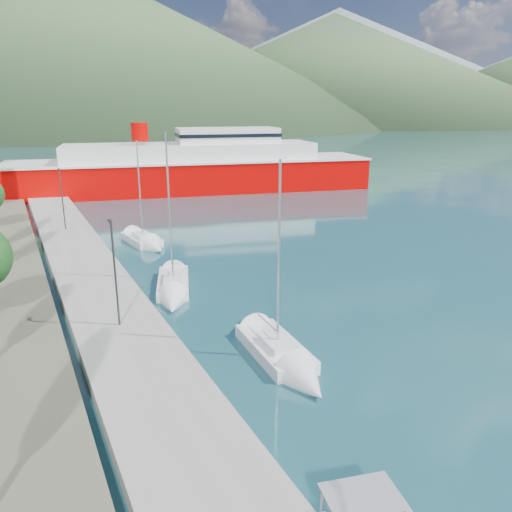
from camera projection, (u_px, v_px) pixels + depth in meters
ground at (65, 159)px, 123.75m from camera, size 1400.00×1400.00×0.00m
quay at (86, 269)px, 39.28m from camera, size 5.00×88.00×0.80m
hills_far at (132, 49)px, 587.78m from camera, size 1480.00×900.00×180.00m
hills_near at (158, 54)px, 367.72m from camera, size 1010.00×520.00×115.00m
lamp_posts at (111, 265)px, 28.25m from camera, size 0.15×49.04×6.06m
sailboat_near at (291, 365)px, 24.89m from camera, size 2.83×7.98×11.27m
sailboat_mid at (173, 293)px, 34.53m from camera, size 4.70×8.56×11.95m
sailboat_far at (149, 244)px, 46.82m from camera, size 3.23×7.46×10.62m
ferry at (194, 169)px, 77.16m from camera, size 56.18×22.52×10.92m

